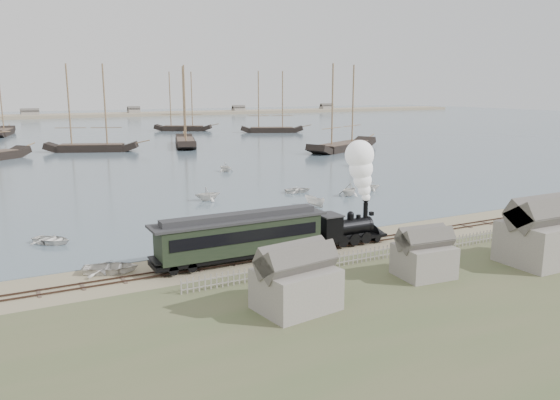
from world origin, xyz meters
name	(u,v)px	position (x,y,z in m)	size (l,w,h in m)	color
ground	(320,242)	(0.00, 0.00, 0.00)	(600.00, 600.00, 0.00)	tan
harbor_water	(75,128)	(0.00, 170.00, 0.03)	(600.00, 336.00, 0.06)	#4A5E6A
rail_track	(332,247)	(0.00, -2.00, 0.04)	(120.00, 1.80, 0.16)	#3D2921
picket_fence_west	(297,274)	(-6.50, -7.00, 0.00)	(19.00, 0.10, 1.20)	gray
picket_fence_east	(475,244)	(12.50, -7.50, 0.00)	(15.00, 0.10, 1.20)	gray
shed_left	(296,309)	(-10.00, -13.00, 0.00)	(5.00, 4.00, 4.10)	gray
shed_mid	(423,276)	(2.00, -12.00, 0.00)	(4.00, 3.50, 3.60)	gray
shed_right	(539,263)	(13.00, -14.00, 0.00)	(6.00, 5.00, 5.10)	gray
far_spit	(53,118)	(0.00, 250.00, 0.00)	(500.00, 20.00, 1.80)	tan
locomotive	(359,198)	(2.99, -2.00, 4.34)	(7.54, 2.82, 9.40)	black
passenger_coach	(241,235)	(-9.18, -2.00, 2.33)	(15.25, 2.94, 3.70)	black
beached_dinghy	(111,267)	(-19.53, 0.19, 0.45)	(4.35, 3.10, 0.90)	silver
rowboat_0	(52,240)	(-22.85, 11.11, 0.46)	(3.87, 2.76, 0.80)	silver
rowboat_1	(208,194)	(-2.78, 23.35, 0.96)	(3.43, 2.96, 1.81)	silver
rowboat_2	(314,201)	(7.75, 13.88, 0.69)	(3.24, 1.22, 1.25)	silver
rowboat_3	(298,190)	(10.43, 22.75, 0.45)	(3.75, 2.68, 0.78)	silver
rowboat_4	(349,189)	(15.43, 17.42, 0.94)	(3.34, 2.88, 1.76)	silver
rowboat_5	(357,162)	(32.93, 40.18, 0.81)	(3.91, 1.47, 1.51)	silver
rowboat_7	(226,167)	(8.81, 45.64, 0.88)	(3.12, 2.69, 1.64)	silver
rowboat_8	(372,186)	(20.47, 19.07, 0.77)	(2.70, 2.33, 1.43)	silver
schooner_2	(89,108)	(-6.94, 88.72, 10.06)	(20.67, 4.77, 20.00)	black
schooner_3	(184,106)	(16.03, 90.19, 10.06)	(22.47, 5.18, 20.00)	black
schooner_4	(344,107)	(46.17, 64.17, 10.06)	(25.37, 5.86, 20.00)	black
schooner_5	(272,102)	(54.79, 118.40, 10.06)	(20.40, 4.71, 20.00)	black
schooner_8	(182,101)	(31.09, 139.03, 10.06)	(19.38, 4.47, 20.00)	black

